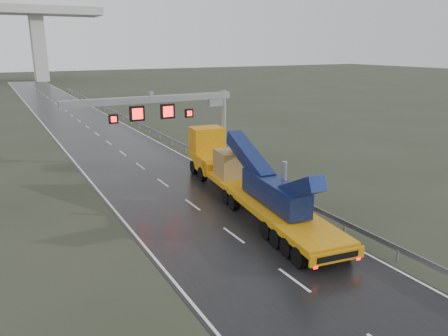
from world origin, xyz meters
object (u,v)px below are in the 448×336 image
exit_sign_pair (247,154)px  heavy_haul_truck (240,173)px  striped_barrier (237,173)px  sign_gantry (175,112)px

exit_sign_pair → heavy_haul_truck: bearing=-148.3°
exit_sign_pair → striped_barrier: (-2.15, -1.81, -1.02)m
sign_gantry → exit_sign_pair: bearing=-19.8°
heavy_haul_truck → exit_sign_pair: 7.39m
exit_sign_pair → sign_gantry: bearing=137.5°
heavy_haul_truck → sign_gantry: bearing=109.3°
sign_gantry → striped_barrier: bearing=-45.7°
exit_sign_pair → striped_barrier: bearing=-162.5°
heavy_haul_truck → striped_barrier: bearing=70.1°
sign_gantry → striped_barrier: sign_gantry is taller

